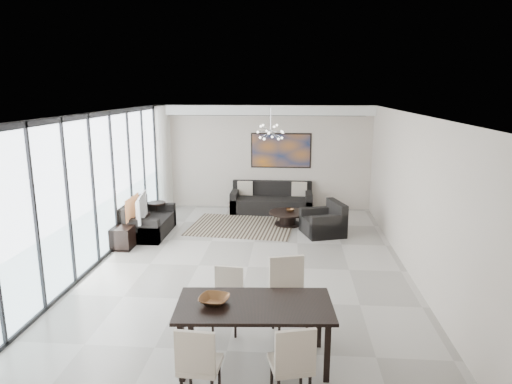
# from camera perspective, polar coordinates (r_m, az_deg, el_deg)

# --- Properties ---
(room_shell) EXTENTS (6.00, 9.00, 2.90)m
(room_shell) POSITION_cam_1_polar(r_m,az_deg,el_deg) (8.39, 2.08, -0.22)
(room_shell) COLOR #A8A39B
(room_shell) RESTS_ON ground
(window_wall) EXTENTS (0.37, 8.95, 2.90)m
(window_wall) POSITION_cam_1_polar(r_m,az_deg,el_deg) (9.15, -19.16, 0.27)
(window_wall) COLOR silver
(window_wall) RESTS_ON floor
(soffit) EXTENTS (5.98, 0.40, 0.26)m
(soffit) POSITION_cam_1_polar(r_m,az_deg,el_deg) (12.51, 0.86, 10.21)
(soffit) COLOR white
(soffit) RESTS_ON room_shell
(painting) EXTENTS (1.68, 0.04, 0.98)m
(painting) POSITION_cam_1_polar(r_m,az_deg,el_deg) (12.76, 3.14, 5.19)
(painting) COLOR #B46119
(painting) RESTS_ON room_shell
(chandelier) EXTENTS (0.66, 0.66, 0.71)m
(chandelier) POSITION_cam_1_polar(r_m,az_deg,el_deg) (10.73, 1.84, 7.51)
(chandelier) COLOR silver
(chandelier) RESTS_ON room_shell
(rug) EXTENTS (2.67, 2.15, 0.01)m
(rug) POSITION_cam_1_polar(r_m,az_deg,el_deg) (11.34, -1.76, -4.29)
(rug) COLOR black
(rug) RESTS_ON floor
(coffee_table) EXTENTS (0.94, 0.94, 0.33)m
(coffee_table) POSITION_cam_1_polar(r_m,az_deg,el_deg) (11.45, 3.99, -3.20)
(coffee_table) COLOR black
(coffee_table) RESTS_ON floor
(bowl_coffee) EXTENTS (0.22, 0.22, 0.07)m
(bowl_coffee) POSITION_cam_1_polar(r_m,az_deg,el_deg) (11.44, 4.29, -2.31)
(bowl_coffee) COLOR brown
(bowl_coffee) RESTS_ON coffee_table
(sofa_main) EXTENTS (2.22, 0.91, 0.81)m
(sofa_main) POSITION_cam_1_polar(r_m,az_deg,el_deg) (12.63, 1.97, -1.24)
(sofa_main) COLOR black
(sofa_main) RESTS_ON floor
(loveseat) EXTENTS (0.88, 1.57, 0.78)m
(loveseat) POSITION_cam_1_polar(r_m,az_deg,el_deg) (10.98, -13.45, -3.80)
(loveseat) COLOR black
(loveseat) RESTS_ON floor
(armchair) EXTENTS (1.10, 1.13, 0.76)m
(armchair) POSITION_cam_1_polar(r_m,az_deg,el_deg) (10.80, 8.52, -3.89)
(armchair) COLOR black
(armchair) RESTS_ON floor
(side_table) EXTENTS (0.44, 0.44, 0.61)m
(side_table) POSITION_cam_1_polar(r_m,az_deg,el_deg) (11.50, -12.30, -2.22)
(side_table) COLOR black
(side_table) RESTS_ON floor
(tv_console) EXTENTS (0.43, 1.51, 0.47)m
(tv_console) POSITION_cam_1_polar(r_m,az_deg,el_deg) (10.61, -15.37, -4.68)
(tv_console) COLOR black
(tv_console) RESTS_ON floor
(television) EXTENTS (0.29, 1.01, 0.58)m
(television) POSITION_cam_1_polar(r_m,az_deg,el_deg) (10.48, -14.57, -1.86)
(television) COLOR gray
(television) RESTS_ON tv_console
(dining_table) EXTENTS (1.96, 1.08, 0.79)m
(dining_table) POSITION_cam_1_polar(r_m,az_deg,el_deg) (5.73, -0.19, -14.60)
(dining_table) COLOR black
(dining_table) RESTS_ON floor
(dining_chair_sw) EXTENTS (0.45, 0.45, 0.93)m
(dining_chair_sw) POSITION_cam_1_polar(r_m,az_deg,el_deg) (5.17, -7.28, -20.21)
(dining_chair_sw) COLOR beige
(dining_chair_sw) RESTS_ON floor
(dining_chair_se) EXTENTS (0.53, 0.53, 0.94)m
(dining_chair_se) POSITION_cam_1_polar(r_m,az_deg,el_deg) (5.15, 4.63, -20.21)
(dining_chair_se) COLOR beige
(dining_chair_se) RESTS_ON floor
(dining_chair_nw) EXTENTS (0.45, 0.45, 0.89)m
(dining_chair_nw) POSITION_cam_1_polar(r_m,az_deg,el_deg) (6.59, -3.56, -12.66)
(dining_chair_nw) COLOR beige
(dining_chair_nw) RESTS_ON floor
(dining_chair_ne) EXTENTS (0.60, 0.60, 1.07)m
(dining_chair_ne) POSITION_cam_1_polar(r_m,az_deg,el_deg) (6.48, 4.06, -12.11)
(dining_chair_ne) COLOR beige
(dining_chair_ne) RESTS_ON floor
(bowl_dining) EXTENTS (0.42, 0.42, 0.09)m
(bowl_dining) POSITION_cam_1_polar(r_m,az_deg,el_deg) (5.72, -5.26, -13.29)
(bowl_dining) COLOR brown
(bowl_dining) RESTS_ON dining_table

